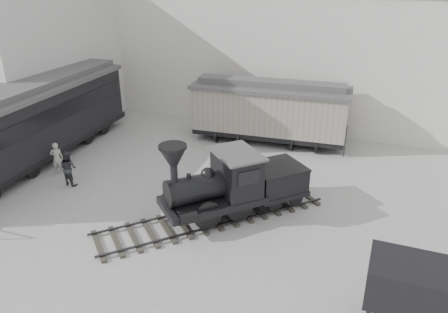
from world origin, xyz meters
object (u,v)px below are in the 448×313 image
at_px(locomotive, 229,187).
at_px(coal_hopper, 406,287).
at_px(boxcar, 270,110).
at_px(visitor_b, 68,168).
at_px(visitor_a, 57,158).
at_px(passenger_coach, 30,123).

bearing_deg(locomotive, coal_hopper, 12.27).
distance_m(boxcar, visitor_b, 11.39).
height_order(locomotive, visitor_a, locomotive).
bearing_deg(visitor_b, boxcar, -123.90).
distance_m(locomotive, visitor_b, 7.99).
height_order(passenger_coach, visitor_a, passenger_coach).
bearing_deg(passenger_coach, locomotive, -9.50).
relative_size(locomotive, visitor_a, 5.26).
distance_m(boxcar, visitor_a, 11.74).
bearing_deg(coal_hopper, passenger_coach, 163.97).
bearing_deg(locomotive, visitor_a, -140.34).
xyz_separation_m(boxcar, visitor_a, (-8.46, -8.07, -1.10)).
relative_size(locomotive, boxcar, 0.94).
xyz_separation_m(locomotive, boxcar, (-0.86, 8.53, 0.65)).
xyz_separation_m(locomotive, coal_hopper, (6.78, -3.95, 0.20)).
height_order(locomotive, visitor_b, locomotive).
height_order(locomotive, coal_hopper, locomotive).
distance_m(visitor_b, coal_hopper, 15.21).
bearing_deg(passenger_coach, visitor_b, -26.44).
relative_size(boxcar, visitor_a, 5.59).
height_order(boxcar, passenger_coach, passenger_coach).
bearing_deg(locomotive, passenger_coach, -143.12).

